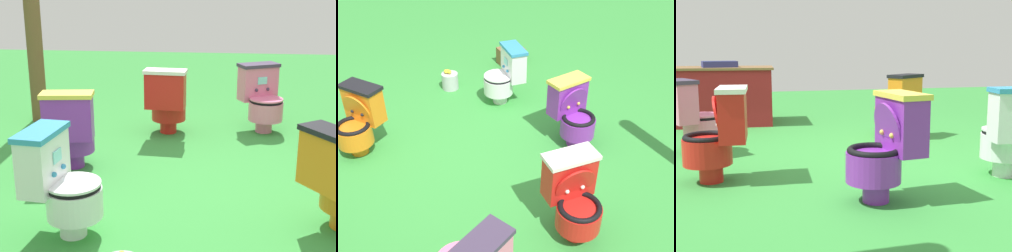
# 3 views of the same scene
# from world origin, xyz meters

# --- Properties ---
(ground) EXTENTS (14.00, 14.00, 0.00)m
(ground) POSITION_xyz_m (0.00, 0.00, 0.00)
(ground) COLOR green
(toilet_purple) EXTENTS (0.54, 0.46, 0.73)m
(toilet_purple) POSITION_xyz_m (-0.16, -1.08, 0.37)
(toilet_purple) COLOR purple
(toilet_purple) RESTS_ON ground
(toilet_orange) EXTENTS (0.61, 0.63, 0.73)m
(toilet_orange) POSITION_xyz_m (0.71, 1.00, 0.37)
(toilet_orange) COLOR orange
(toilet_orange) RESTS_ON ground
(toilet_white) EXTENTS (0.46, 0.54, 0.73)m
(toilet_white) POSITION_xyz_m (0.95, -0.82, 0.37)
(toilet_white) COLOR white
(toilet_white) RESTS_ON ground
(toilet_red) EXTENTS (0.52, 0.45, 0.73)m
(toilet_red) POSITION_xyz_m (-1.24, -0.36, 0.37)
(toilet_red) COLOR red
(toilet_red) RESTS_ON ground
(small_crate) EXTENTS (0.27, 0.38, 0.24)m
(small_crate) POSITION_xyz_m (1.92, -1.40, 0.12)
(small_crate) COLOR brown
(small_crate) RESTS_ON ground
(lemon_bucket) EXTENTS (0.22, 0.22, 0.28)m
(lemon_bucket) POSITION_xyz_m (1.58, -0.30, 0.12)
(lemon_bucket) COLOR #B7B7BF
(lemon_bucket) RESTS_ON ground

